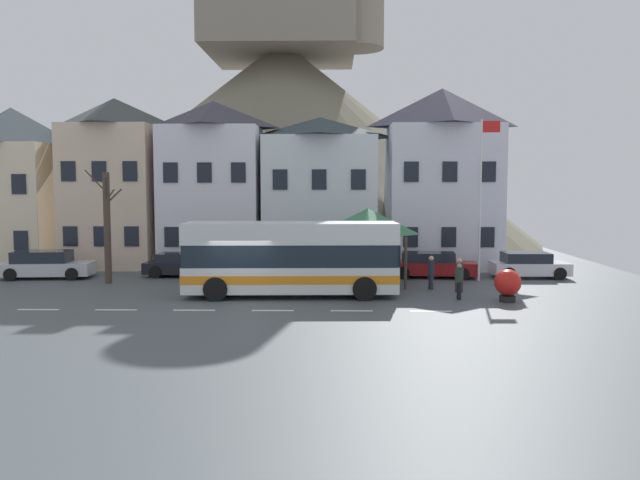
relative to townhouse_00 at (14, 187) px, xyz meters
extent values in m
cube|color=#495054|center=(15.36, -12.18, -4.71)|extent=(40.00, 60.00, 0.06)
cube|color=silver|center=(7.86, -14.23, -4.68)|extent=(1.60, 0.20, 0.01)
cube|color=silver|center=(10.86, -14.23, -4.68)|extent=(1.60, 0.20, 0.01)
cube|color=silver|center=(13.86, -14.23, -4.68)|extent=(1.60, 0.20, 0.01)
cube|color=silver|center=(16.86, -14.23, -4.68)|extent=(1.60, 0.20, 0.01)
cube|color=silver|center=(19.86, -14.23, -4.68)|extent=(1.60, 0.20, 0.01)
cube|color=silver|center=(22.86, -14.23, -4.68)|extent=(1.60, 0.20, 0.01)
cube|color=beige|center=(0.00, 0.00, -1.10)|extent=(5.67, 6.37, 7.16)
pyramid|color=#333F44|center=(0.00, 0.00, 3.58)|extent=(5.67, 6.37, 2.21)
cube|color=black|center=(1.89, -3.21, -2.97)|extent=(0.80, 0.06, 1.10)
cube|color=black|center=(1.89, -3.21, 0.14)|extent=(0.80, 0.06, 1.10)
cube|color=beige|center=(6.35, -0.46, -0.58)|extent=(5.10, 5.45, 8.20)
pyramid|color=#3C4441|center=(6.35, -0.46, 4.33)|extent=(5.10, 5.45, 1.63)
cube|color=black|center=(4.65, -3.21, -2.72)|extent=(0.80, 0.06, 1.10)
cube|color=black|center=(6.35, -3.21, -2.72)|extent=(0.80, 0.06, 1.10)
cube|color=black|center=(8.05, -3.21, -2.72)|extent=(0.80, 0.06, 1.10)
cube|color=black|center=(4.65, -3.21, 0.84)|extent=(0.80, 0.06, 1.10)
cube|color=black|center=(6.35, -3.21, 0.84)|extent=(0.80, 0.06, 1.10)
cube|color=black|center=(8.05, -3.21, 0.84)|extent=(0.80, 0.06, 1.10)
cube|color=white|center=(12.13, -0.39, -0.64)|extent=(5.57, 5.58, 8.09)
pyramid|color=#3C3944|center=(12.13, -0.39, 4.19)|extent=(5.57, 5.58, 1.56)
cube|color=black|center=(10.27, -3.21, -2.75)|extent=(0.80, 0.06, 1.10)
cube|color=black|center=(12.13, -3.21, -2.75)|extent=(0.80, 0.06, 1.10)
cube|color=black|center=(13.99, -3.21, -2.75)|extent=(0.80, 0.06, 1.10)
cube|color=black|center=(10.27, -3.21, 0.77)|extent=(0.80, 0.06, 1.10)
cube|color=black|center=(12.13, -3.21, 0.77)|extent=(0.80, 0.06, 1.10)
cube|color=black|center=(13.99, -3.21, 0.77)|extent=(0.80, 0.06, 1.10)
cube|color=silver|center=(18.39, -0.05, -0.92)|extent=(6.39, 6.26, 7.53)
pyramid|color=#2D3A3E|center=(18.39, -0.05, 3.46)|extent=(6.39, 6.26, 1.22)
cube|color=black|center=(16.26, -3.21, -2.88)|extent=(0.80, 0.06, 1.10)
cube|color=black|center=(18.39, -3.21, -2.88)|extent=(0.80, 0.06, 1.10)
cube|color=black|center=(20.52, -3.21, -2.88)|extent=(0.80, 0.06, 1.10)
cube|color=black|center=(16.26, -3.21, 0.39)|extent=(0.80, 0.06, 1.10)
cube|color=black|center=(18.39, -3.21, 0.39)|extent=(0.80, 0.06, 1.10)
cube|color=black|center=(20.52, -3.21, 0.39)|extent=(0.80, 0.06, 1.10)
cube|color=silver|center=(25.45, -0.44, -0.61)|extent=(6.23, 5.48, 8.15)
pyramid|color=#343243|center=(25.45, -0.44, 4.56)|extent=(6.23, 5.48, 2.19)
cube|color=black|center=(23.38, -3.21, -2.73)|extent=(0.80, 0.06, 1.10)
cube|color=black|center=(25.45, -3.21, -2.73)|extent=(0.80, 0.06, 1.10)
cube|color=black|center=(27.53, -3.21, -2.73)|extent=(0.80, 0.06, 1.10)
cube|color=black|center=(23.38, -3.21, 0.81)|extent=(0.80, 0.06, 1.10)
cube|color=black|center=(25.45, -3.21, 0.81)|extent=(0.80, 0.06, 1.10)
cube|color=black|center=(27.53, -3.21, 0.81)|extent=(0.80, 0.06, 1.10)
cone|color=#6E6955|center=(14.78, 17.06, 3.78)|extent=(42.68, 42.68, 16.93)
cube|color=gray|center=(14.78, 17.06, 14.05)|extent=(12.16, 12.16, 6.32)
cube|color=silver|center=(17.35, -10.99, -3.88)|extent=(9.10, 2.75, 1.11)
cube|color=orange|center=(17.35, -10.99, -3.82)|extent=(9.13, 2.77, 0.36)
cube|color=#19232D|center=(17.35, -10.99, -2.85)|extent=(9.00, 2.70, 0.94)
cube|color=silver|center=(17.35, -10.99, -1.95)|extent=(9.10, 2.75, 0.88)
cube|color=#19232D|center=(21.88, -10.83, -2.85)|extent=(0.13, 2.03, 0.90)
cylinder|color=black|center=(20.37, -9.72, -4.18)|extent=(1.01, 0.32, 1.00)
cylinder|color=black|center=(20.46, -12.04, -4.18)|extent=(1.01, 0.32, 1.00)
cylinder|color=black|center=(14.24, -9.95, -4.18)|extent=(1.01, 0.32, 1.00)
cylinder|color=black|center=(14.33, -12.26, -4.18)|extent=(1.01, 0.32, 1.00)
cylinder|color=#473D33|center=(19.17, -5.75, -3.48)|extent=(0.14, 0.14, 2.40)
cylinder|color=#473D33|center=(22.47, -5.75, -3.48)|extent=(0.14, 0.14, 2.40)
cylinder|color=#473D33|center=(19.17, -9.05, -3.48)|extent=(0.14, 0.14, 2.40)
cylinder|color=#473D33|center=(22.47, -9.05, -3.48)|extent=(0.14, 0.14, 2.40)
pyramid|color=#316D48|center=(20.82, -7.40, -1.65)|extent=(3.60, 3.60, 1.26)
cube|color=maroon|center=(24.29, -5.10, -4.18)|extent=(4.66, 2.19, 0.64)
cube|color=#1E232D|center=(24.07, -5.07, -3.62)|extent=(2.84, 1.80, 0.48)
cylinder|color=black|center=(25.86, -4.43, -4.36)|extent=(0.66, 0.27, 0.64)
cylinder|color=black|center=(25.68, -6.07, -4.36)|extent=(0.66, 0.27, 0.64)
cylinder|color=black|center=(22.90, -4.12, -4.36)|extent=(0.66, 0.27, 0.64)
cylinder|color=black|center=(22.73, -5.76, -4.36)|extent=(0.66, 0.27, 0.64)
cube|color=black|center=(11.49, -5.00, -4.21)|extent=(4.36, 2.06, 0.58)
cube|color=#1E232D|center=(11.28, -4.98, -3.69)|extent=(2.65, 1.74, 0.46)
cylinder|color=black|center=(12.95, -4.23, -4.36)|extent=(0.65, 0.24, 0.64)
cylinder|color=black|center=(12.84, -5.94, -4.36)|extent=(0.65, 0.24, 0.64)
cylinder|color=black|center=(10.15, -4.05, -4.36)|extent=(0.65, 0.24, 0.64)
cylinder|color=black|center=(10.04, -5.77, -4.36)|extent=(0.65, 0.24, 0.64)
cube|color=silver|center=(4.47, -5.81, -4.18)|extent=(4.68, 2.25, 0.65)
cube|color=#1E232D|center=(4.25, -5.83, -3.56)|extent=(2.86, 1.86, 0.58)
cylinder|color=black|center=(5.88, -4.80, -4.36)|extent=(0.66, 0.26, 0.64)
cylinder|color=black|center=(6.04, -6.55, -4.36)|extent=(0.66, 0.26, 0.64)
cylinder|color=black|center=(2.90, -5.08, -4.36)|extent=(0.66, 0.26, 0.64)
cylinder|color=black|center=(3.07, -6.83, -4.36)|extent=(0.66, 0.26, 0.64)
cube|color=silver|center=(29.30, -5.06, -4.19)|extent=(3.84, 1.87, 0.62)
cube|color=#1E232D|center=(29.11, -5.06, -3.63)|extent=(2.31, 1.64, 0.51)
cylinder|color=black|center=(30.57, -4.18, -4.36)|extent=(0.64, 0.20, 0.64)
cylinder|color=black|center=(30.56, -5.95, -4.36)|extent=(0.64, 0.20, 0.64)
cylinder|color=black|center=(28.04, -4.17, -4.36)|extent=(0.64, 0.20, 0.64)
cylinder|color=black|center=(28.03, -5.95, -4.36)|extent=(0.64, 0.20, 0.64)
cylinder|color=#38332D|center=(24.87, -9.83, -4.31)|extent=(0.14, 0.14, 0.75)
cylinder|color=#38332D|center=(24.66, -9.82, -4.31)|extent=(0.14, 0.14, 0.75)
cylinder|color=#232B38|center=(24.76, -9.82, -3.69)|extent=(0.35, 0.35, 0.59)
sphere|color=#D1AD89|center=(24.76, -9.82, -3.27)|extent=(0.24, 0.24, 0.24)
cylinder|color=#2D2D38|center=(23.61, -8.93, -4.33)|extent=(0.15, 0.15, 0.71)
cylinder|color=#2D2D38|center=(23.66, -9.11, -4.33)|extent=(0.15, 0.15, 0.71)
cylinder|color=#232B38|center=(23.64, -9.02, -3.70)|extent=(0.29, 0.29, 0.65)
sphere|color=#D1AD89|center=(23.64, -9.02, -3.26)|extent=(0.23, 0.23, 0.23)
cylinder|color=black|center=(24.41, -11.78, -4.29)|extent=(0.14, 0.14, 0.78)
cylinder|color=black|center=(24.40, -11.56, -4.29)|extent=(0.14, 0.14, 0.78)
cylinder|color=#2D382D|center=(24.41, -11.67, -3.67)|extent=(0.35, 0.35, 0.56)
sphere|color=#9E7A60|center=(24.41, -11.67, -3.28)|extent=(0.22, 0.22, 0.22)
cube|color=brown|center=(19.46, -5.04, -4.23)|extent=(1.40, 0.45, 0.08)
cube|color=brown|center=(19.46, -4.82, -4.01)|extent=(1.40, 0.06, 0.40)
cube|color=#2D2D33|center=(18.84, -5.04, -4.46)|extent=(0.08, 0.36, 0.45)
cube|color=#2D2D33|center=(20.08, -5.04, -4.46)|extent=(0.08, 0.36, 0.45)
cylinder|color=silver|center=(26.43, -6.27, -0.70)|extent=(0.10, 0.10, 7.97)
cube|color=red|center=(26.88, -6.27, 2.94)|extent=(0.90, 0.03, 0.56)
cylinder|color=black|center=(26.29, -12.17, -4.56)|extent=(0.65, 0.65, 0.25)
sphere|color=red|center=(26.29, -12.17, -3.89)|extent=(1.09, 1.09, 1.09)
cylinder|color=#47382D|center=(8.24, -7.51, -1.99)|extent=(0.33, 0.33, 5.38)
cylinder|color=#47382D|center=(8.25, -7.02, -0.41)|extent=(0.11, 1.04, 0.61)
cylinder|color=#47382D|center=(8.36, -7.90, -0.14)|extent=(0.35, 0.85, 1.27)
cylinder|color=#47382D|center=(7.79, -7.66, 0.27)|extent=(0.96, 0.36, 1.10)
cylinder|color=#47382D|center=(8.42, -6.96, -0.46)|extent=(0.46, 1.19, 0.76)
camera|label=1|loc=(19.17, -38.49, 0.04)|focal=36.37mm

